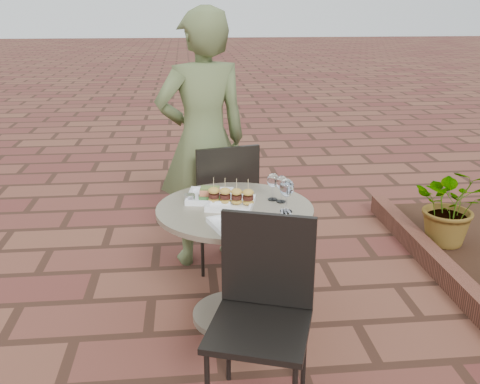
{
  "coord_description": "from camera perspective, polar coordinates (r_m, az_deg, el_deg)",
  "views": [
    {
      "loc": [
        -0.15,
        -2.71,
        1.82
      ],
      "look_at": [
        0.14,
        0.13,
        0.82
      ],
      "focal_mm": 40.0,
      "sensor_mm": 36.0,
      "label": 1
    }
  ],
  "objects": [
    {
      "name": "wine_glass_far",
      "position": [
        3.11,
        4.46,
        0.93
      ],
      "size": [
        0.07,
        0.07,
        0.16
      ],
      "color": "white",
      "rests_on": "cafe_table"
    },
    {
      "name": "steel_ramekin",
      "position": [
        3.14,
        -5.39,
        -0.66
      ],
      "size": [
        0.08,
        0.08,
        0.05
      ],
      "primitive_type": "cylinder",
      "rotation": [
        0.0,
        0.0,
        0.29
      ],
      "color": "silver",
      "rests_on": "cafe_table"
    },
    {
      "name": "planter_curb",
      "position": [
        3.9,
        21.92,
        -8.84
      ],
      "size": [
        0.12,
        3.0,
        0.15
      ],
      "primitive_type": "cube",
      "color": "brown",
      "rests_on": "ground"
    },
    {
      "name": "plate_tuna",
      "position": [
        2.79,
        -0.57,
        -3.4
      ],
      "size": [
        0.3,
        0.3,
        0.03
      ],
      "rotation": [
        0.0,
        0.0,
        0.32
      ],
      "color": "white",
      "rests_on": "cafe_table"
    },
    {
      "name": "chair_near",
      "position": [
        2.49,
        2.48,
        -11.37
      ],
      "size": [
        0.56,
        0.56,
        0.93
      ],
      "rotation": [
        0.0,
        0.0,
        -0.33
      ],
      "color": "black",
      "rests_on": "ground"
    },
    {
      "name": "plate_salmon",
      "position": [
        3.18,
        -3.22,
        -0.38
      ],
      "size": [
        0.3,
        0.3,
        0.07
      ],
      "rotation": [
        0.0,
        0.0,
        -0.16
      ],
      "color": "white",
      "rests_on": "cafe_table"
    },
    {
      "name": "chair_far",
      "position": [
        3.76,
        -1.73,
        -0.44
      ],
      "size": [
        0.53,
        0.53,
        0.93
      ],
      "rotation": [
        0.0,
        0.0,
        3.37
      ],
      "color": "black",
      "rests_on": "ground"
    },
    {
      "name": "cutlery_set",
      "position": [
        2.95,
        4.97,
        -2.44
      ],
      "size": [
        0.09,
        0.2,
        0.0
      ],
      "primitive_type": null,
      "rotation": [
        0.0,
        0.0,
        -0.01
      ],
      "color": "silver",
      "rests_on": "cafe_table"
    },
    {
      "name": "diner",
      "position": [
        3.79,
        -3.97,
        5.41
      ],
      "size": [
        0.76,
        0.6,
        1.82
      ],
      "primitive_type": "imported",
      "rotation": [
        0.0,
        0.0,
        3.41
      ],
      "color": "#4F5C33",
      "rests_on": "ground"
    },
    {
      "name": "plate_sliders",
      "position": [
        3.06,
        -0.98,
        -0.78
      ],
      "size": [
        0.31,
        0.31,
        0.17
      ],
      "rotation": [
        0.0,
        0.0,
        -0.26
      ],
      "color": "white",
      "rests_on": "cafe_table"
    },
    {
      "name": "ground",
      "position": [
        3.27,
        -2.26,
        -14.57
      ],
      "size": [
        60.0,
        60.0,
        0.0
      ],
      "primitive_type": "plane",
      "color": "brown",
      "rests_on": "ground"
    },
    {
      "name": "wine_glass_right",
      "position": [
        2.95,
        5.01,
        0.35
      ],
      "size": [
        0.08,
        0.08,
        0.19
      ],
      "color": "white",
      "rests_on": "cafe_table"
    },
    {
      "name": "wine_glass_mid",
      "position": [
        3.14,
        3.53,
        1.18
      ],
      "size": [
        0.07,
        0.07,
        0.16
      ],
      "color": "white",
      "rests_on": "cafe_table"
    },
    {
      "name": "potted_plant_a",
      "position": [
        4.39,
        21.7,
        -1.27
      ],
      "size": [
        0.71,
        0.67,
        0.64
      ],
      "primitive_type": "imported",
      "rotation": [
        0.0,
        0.0,
        -0.34
      ],
      "color": "#33662D",
      "rests_on": "mulch_bed"
    },
    {
      "name": "cafe_table",
      "position": [
        3.15,
        -0.55,
        -5.79
      ],
      "size": [
        0.9,
        0.9,
        0.73
      ],
      "color": "gray",
      "rests_on": "ground"
    }
  ]
}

